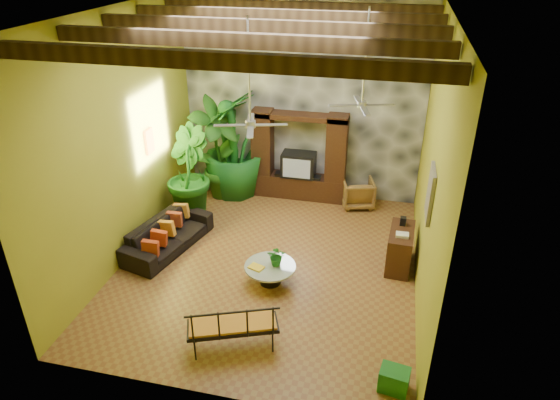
% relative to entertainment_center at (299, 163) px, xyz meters
% --- Properties ---
extents(ground, '(7.00, 7.00, 0.00)m').
position_rel_entertainment_center_xyz_m(ground, '(0.00, -3.14, -0.97)').
color(ground, brown).
rests_on(ground, ground).
extents(ceiling, '(6.00, 7.00, 0.02)m').
position_rel_entertainment_center_xyz_m(ceiling, '(0.00, -3.14, 4.03)').
color(ceiling, silver).
rests_on(ceiling, back_wall).
extents(back_wall, '(6.00, 0.02, 5.00)m').
position_rel_entertainment_center_xyz_m(back_wall, '(0.00, 0.36, 1.53)').
color(back_wall, olive).
rests_on(back_wall, ground).
extents(left_wall, '(0.02, 7.00, 5.00)m').
position_rel_entertainment_center_xyz_m(left_wall, '(-3.00, -3.14, 1.53)').
color(left_wall, olive).
rests_on(left_wall, ground).
extents(right_wall, '(0.02, 7.00, 5.00)m').
position_rel_entertainment_center_xyz_m(right_wall, '(3.00, -3.14, 1.53)').
color(right_wall, olive).
rests_on(right_wall, ground).
extents(stone_accent_wall, '(5.98, 0.10, 4.98)m').
position_rel_entertainment_center_xyz_m(stone_accent_wall, '(0.00, 0.30, 1.53)').
color(stone_accent_wall, '#333639').
rests_on(stone_accent_wall, ground).
extents(ceiling_beams, '(5.95, 5.36, 0.22)m').
position_rel_entertainment_center_xyz_m(ceiling_beams, '(0.00, -3.14, 3.81)').
color(ceiling_beams, '#31210F').
rests_on(ceiling_beams, ceiling).
extents(entertainment_center, '(2.40, 0.55, 2.30)m').
position_rel_entertainment_center_xyz_m(entertainment_center, '(0.00, 0.00, 0.00)').
color(entertainment_center, '#33160E').
rests_on(entertainment_center, ground).
extents(ceiling_fan_front, '(1.28, 1.28, 1.86)m').
position_rel_entertainment_center_xyz_m(ceiling_fan_front, '(-0.20, -3.54, 2.44)').
color(ceiling_fan_front, '#A4A4A8').
rests_on(ceiling_fan_front, ceiling).
extents(ceiling_fan_back, '(1.28, 1.28, 1.86)m').
position_rel_entertainment_center_xyz_m(ceiling_fan_back, '(1.60, -1.94, 2.44)').
color(ceiling_fan_back, '#A4A4A8').
rests_on(ceiling_fan_back, ceiling).
extents(wall_art_mask, '(0.06, 0.32, 0.55)m').
position_rel_entertainment_center_xyz_m(wall_art_mask, '(-2.96, -2.14, 1.13)').
color(wall_art_mask, orange).
rests_on(wall_art_mask, left_wall).
extents(wall_art_painting, '(0.06, 0.70, 0.90)m').
position_rel_entertainment_center_xyz_m(wall_art_painting, '(2.96, -3.74, 1.33)').
color(wall_art_painting, teal).
rests_on(wall_art_painting, right_wall).
extents(sofa, '(1.40, 2.39, 0.65)m').
position_rel_entertainment_center_xyz_m(sofa, '(-2.30, -3.07, -0.64)').
color(sofa, black).
rests_on(sofa, ground).
extents(wicker_armchair, '(0.94, 0.95, 0.71)m').
position_rel_entertainment_center_xyz_m(wicker_armchair, '(1.56, -0.16, -0.61)').
color(wicker_armchair, olive).
rests_on(wicker_armchair, ground).
extents(tall_plant_a, '(1.59, 1.69, 2.67)m').
position_rel_entertainment_center_xyz_m(tall_plant_a, '(-2.00, -0.49, 0.37)').
color(tall_plant_a, '#255D18').
rests_on(tall_plant_a, ground).
extents(tall_plant_b, '(1.53, 1.60, 2.27)m').
position_rel_entertainment_center_xyz_m(tall_plant_b, '(-2.37, -1.61, 0.17)').
color(tall_plant_b, '#175516').
rests_on(tall_plant_b, ground).
extents(tall_plant_c, '(1.70, 1.70, 2.76)m').
position_rel_entertainment_center_xyz_m(tall_plant_c, '(-1.68, -0.19, 0.41)').
color(tall_plant_c, '#19601F').
rests_on(tall_plant_c, ground).
extents(coffee_table, '(1.01, 1.01, 0.40)m').
position_rel_entertainment_center_xyz_m(coffee_table, '(0.18, -3.77, -0.71)').
color(coffee_table, black).
rests_on(coffee_table, ground).
extents(centerpiece_plant, '(0.39, 0.35, 0.40)m').
position_rel_entertainment_center_xyz_m(centerpiece_plant, '(0.31, -3.70, -0.36)').
color(centerpiece_plant, '#1C671B').
rests_on(centerpiece_plant, coffee_table).
extents(yellow_tray, '(0.33, 0.29, 0.03)m').
position_rel_entertainment_center_xyz_m(yellow_tray, '(-0.06, -3.90, -0.55)').
color(yellow_tray, yellow).
rests_on(yellow_tray, coffee_table).
extents(iron_bench, '(1.57, 1.06, 0.57)m').
position_rel_entertainment_center_xyz_m(iron_bench, '(0.02, -5.70, -0.43)').
color(iron_bench, black).
rests_on(iron_bench, ground).
extents(side_console, '(0.54, 1.08, 0.84)m').
position_rel_entertainment_center_xyz_m(side_console, '(2.65, -2.61, -0.54)').
color(side_console, '#342110').
rests_on(side_console, ground).
extents(green_bin, '(0.48, 0.39, 0.38)m').
position_rel_entertainment_center_xyz_m(green_bin, '(2.65, -5.91, -0.77)').
color(green_bin, '#217D29').
rests_on(green_bin, ground).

